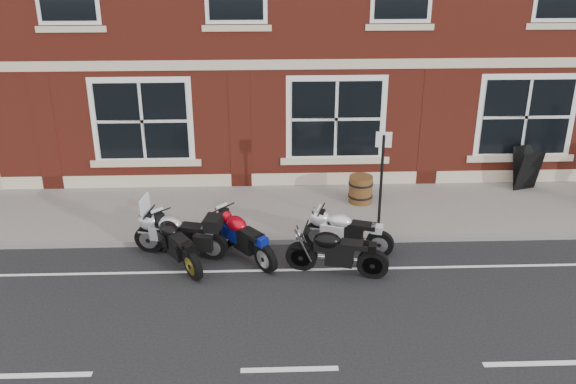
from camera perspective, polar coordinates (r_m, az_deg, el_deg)
name	(u,v)px	position (r m, az deg, el deg)	size (l,w,h in m)	color
ground	(284,275)	(13.33, -0.37, -7.40)	(80.00, 80.00, 0.00)	black
sidewalk	(280,211)	(15.96, -0.70, -1.70)	(30.00, 3.00, 0.12)	slate
kerb	(282,241)	(14.54, -0.54, -4.34)	(30.00, 0.16, 0.12)	slate
moto_touring_silver	(178,231)	(14.03, -9.79, -3.47)	(2.07, 0.73, 1.39)	black
moto_sport_red	(244,235)	(13.75, -3.93, -3.85)	(1.40, 1.73, 0.94)	black
moto_sport_black	(176,241)	(13.70, -9.89, -4.29)	(1.25, 1.81, 0.94)	black
moto_sport_silver	(347,230)	(14.08, 5.27, -3.34)	(1.93, 0.79, 0.90)	black
moto_naked_black	(335,249)	(13.17, 4.21, -5.11)	(2.09, 0.68, 0.96)	black
a_board_sign	(526,168)	(18.09, 20.43, 1.98)	(0.66, 0.44, 1.11)	black
barrel_planter	(361,189)	(16.29, 6.47, 0.25)	(0.62, 0.62, 0.69)	#4D3814
parking_sign	(381,177)	(14.26, 8.31, 1.35)	(0.35, 0.07, 2.45)	black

